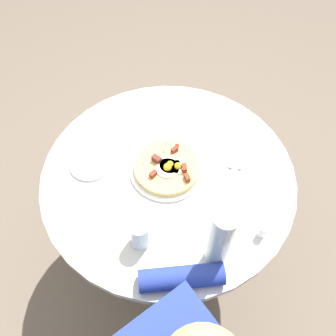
{
  "coord_description": "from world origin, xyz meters",
  "views": [
    {
      "loc": [
        0.61,
        -0.45,
        1.83
      ],
      "look_at": [
        -0.0,
        0.0,
        0.76
      ],
      "focal_mm": 37.52,
      "sensor_mm": 36.0,
      "label": 1
    }
  ],
  "objects_px": {
    "pizza_plate": "(168,169)",
    "water_glass": "(140,233)",
    "knife": "(232,150)",
    "fork": "(241,151)",
    "breakfast_pizza": "(168,167)",
    "water_bottle": "(220,239)",
    "dining_table": "(168,196)",
    "salt_shaker": "(262,231)",
    "bread_plate": "(91,164)"
  },
  "relations": [
    {
      "from": "pizza_plate",
      "to": "water_glass",
      "type": "height_order",
      "value": "water_glass"
    },
    {
      "from": "knife",
      "to": "fork",
      "type": "bearing_deg",
      "value": -90.0
    },
    {
      "from": "fork",
      "to": "water_glass",
      "type": "bearing_deg",
      "value": 143.67
    },
    {
      "from": "breakfast_pizza",
      "to": "water_glass",
      "type": "xyz_separation_m",
      "value": [
        0.18,
        -0.24,
        0.03
      ]
    },
    {
      "from": "pizza_plate",
      "to": "water_bottle",
      "type": "xyz_separation_m",
      "value": [
        0.37,
        -0.08,
        0.13
      ]
    },
    {
      "from": "dining_table",
      "to": "fork",
      "type": "distance_m",
      "value": 0.35
    },
    {
      "from": "water_glass",
      "to": "salt_shaker",
      "type": "xyz_separation_m",
      "value": [
        0.22,
        0.34,
        -0.03
      ]
    },
    {
      "from": "water_bottle",
      "to": "salt_shaker",
      "type": "distance_m",
      "value": 0.21
    },
    {
      "from": "pizza_plate",
      "to": "bread_plate",
      "type": "height_order",
      "value": "pizza_plate"
    },
    {
      "from": "fork",
      "to": "salt_shaker",
      "type": "bearing_deg",
      "value": -167.27
    },
    {
      "from": "pizza_plate",
      "to": "knife",
      "type": "relative_size",
      "value": 1.56
    },
    {
      "from": "bread_plate",
      "to": "knife",
      "type": "distance_m",
      "value": 0.55
    },
    {
      "from": "dining_table",
      "to": "water_bottle",
      "type": "relative_size",
      "value": 3.49
    },
    {
      "from": "breakfast_pizza",
      "to": "water_glass",
      "type": "relative_size",
      "value": 2.15
    },
    {
      "from": "water_bottle",
      "to": "fork",
      "type": "bearing_deg",
      "value": 126.39
    },
    {
      "from": "dining_table",
      "to": "breakfast_pizza",
      "type": "xyz_separation_m",
      "value": [
        -0.01,
        0.0,
        0.2
      ]
    },
    {
      "from": "knife",
      "to": "water_glass",
      "type": "bearing_deg",
      "value": 146.93
    },
    {
      "from": "breakfast_pizza",
      "to": "bread_plate",
      "type": "relative_size",
      "value": 1.55
    },
    {
      "from": "bread_plate",
      "to": "salt_shaker",
      "type": "bearing_deg",
      "value": 28.18
    },
    {
      "from": "pizza_plate",
      "to": "fork",
      "type": "distance_m",
      "value": 0.3
    },
    {
      "from": "dining_table",
      "to": "pizza_plate",
      "type": "relative_size",
      "value": 3.41
    },
    {
      "from": "dining_table",
      "to": "water_glass",
      "type": "xyz_separation_m",
      "value": [
        0.17,
        -0.24,
        0.23
      ]
    },
    {
      "from": "breakfast_pizza",
      "to": "fork",
      "type": "height_order",
      "value": "breakfast_pizza"
    },
    {
      "from": "water_glass",
      "to": "knife",
      "type": "bearing_deg",
      "value": 101.86
    },
    {
      "from": "salt_shaker",
      "to": "knife",
      "type": "bearing_deg",
      "value": 153.21
    },
    {
      "from": "fork",
      "to": "pizza_plate",
      "type": "bearing_deg",
      "value": 115.95
    },
    {
      "from": "pizza_plate",
      "to": "bread_plate",
      "type": "distance_m",
      "value": 0.3
    },
    {
      "from": "pizza_plate",
      "to": "knife",
      "type": "xyz_separation_m",
      "value": [
        0.07,
        0.26,
        0.0
      ]
    },
    {
      "from": "fork",
      "to": "salt_shaker",
      "type": "relative_size",
      "value": 3.3
    },
    {
      "from": "fork",
      "to": "knife",
      "type": "xyz_separation_m",
      "value": [
        -0.03,
        -0.03,
        0.0
      ]
    },
    {
      "from": "bread_plate",
      "to": "water_bottle",
      "type": "bearing_deg",
      "value": 14.37
    },
    {
      "from": "breakfast_pizza",
      "to": "fork",
      "type": "xyz_separation_m",
      "value": [
        0.1,
        0.28,
        -0.02
      ]
    },
    {
      "from": "dining_table",
      "to": "pizza_plate",
      "type": "xyz_separation_m",
      "value": [
        -0.01,
        0.0,
        0.18
      ]
    },
    {
      "from": "breakfast_pizza",
      "to": "salt_shaker",
      "type": "relative_size",
      "value": 4.54
    },
    {
      "from": "breakfast_pizza",
      "to": "knife",
      "type": "xyz_separation_m",
      "value": [
        0.07,
        0.26,
        -0.02
      ]
    },
    {
      "from": "fork",
      "to": "knife",
      "type": "distance_m",
      "value": 0.04
    },
    {
      "from": "fork",
      "to": "salt_shaker",
      "type": "xyz_separation_m",
      "value": [
        0.3,
        -0.19,
        0.02
      ]
    },
    {
      "from": "breakfast_pizza",
      "to": "water_glass",
      "type": "distance_m",
      "value": 0.3
    },
    {
      "from": "breakfast_pizza",
      "to": "water_bottle",
      "type": "relative_size",
      "value": 0.9
    },
    {
      "from": "fork",
      "to": "water_bottle",
      "type": "distance_m",
      "value": 0.47
    },
    {
      "from": "bread_plate",
      "to": "fork",
      "type": "bearing_deg",
      "value": 59.83
    },
    {
      "from": "knife",
      "to": "bread_plate",
      "type": "bearing_deg",
      "value": 105.87
    },
    {
      "from": "pizza_plate",
      "to": "water_glass",
      "type": "xyz_separation_m",
      "value": [
        0.18,
        -0.24,
        0.05
      ]
    },
    {
      "from": "knife",
      "to": "water_bottle",
      "type": "height_order",
      "value": "water_bottle"
    },
    {
      "from": "fork",
      "to": "salt_shaker",
      "type": "distance_m",
      "value": 0.35
    },
    {
      "from": "bread_plate",
      "to": "knife",
      "type": "relative_size",
      "value": 0.88
    },
    {
      "from": "pizza_plate",
      "to": "fork",
      "type": "relative_size",
      "value": 1.56
    },
    {
      "from": "dining_table",
      "to": "water_bottle",
      "type": "distance_m",
      "value": 0.48
    },
    {
      "from": "fork",
      "to": "water_bottle",
      "type": "xyz_separation_m",
      "value": [
        0.27,
        -0.36,
        0.13
      ]
    },
    {
      "from": "pizza_plate",
      "to": "water_bottle",
      "type": "height_order",
      "value": "water_bottle"
    }
  ]
}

